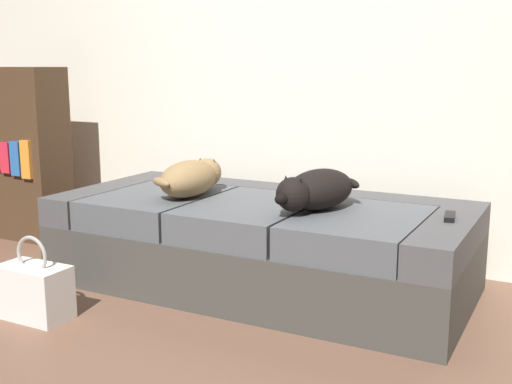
% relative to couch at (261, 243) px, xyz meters
% --- Properties ---
extents(ground_plane, '(10.00, 10.00, 0.00)m').
position_rel_couch_xyz_m(ground_plane, '(0.00, -1.07, -0.22)').
color(ground_plane, brown).
extents(back_wall, '(6.40, 0.10, 2.80)m').
position_rel_couch_xyz_m(back_wall, '(0.00, 0.68, 1.18)').
color(back_wall, silver).
rests_on(back_wall, ground).
extents(couch, '(2.06, 0.96, 0.45)m').
position_rel_couch_xyz_m(couch, '(0.00, 0.00, 0.00)').
color(couch, '#3F3D38').
rests_on(couch, ground).
extents(dog_tan, '(0.25, 0.55, 0.19)m').
position_rel_couch_xyz_m(dog_tan, '(-0.37, -0.06, 0.32)').
color(dog_tan, olive).
rests_on(dog_tan, couch).
extents(dog_dark, '(0.33, 0.55, 0.19)m').
position_rel_couch_xyz_m(dog_dark, '(0.33, -0.09, 0.32)').
color(dog_dark, black).
rests_on(dog_dark, couch).
extents(tv_remote, '(0.07, 0.15, 0.02)m').
position_rel_couch_xyz_m(tv_remote, '(0.92, 0.02, 0.24)').
color(tv_remote, black).
rests_on(tv_remote, couch).
extents(handbag, '(0.32, 0.18, 0.38)m').
position_rel_couch_xyz_m(handbag, '(-0.70, -0.85, -0.10)').
color(handbag, silver).
rests_on(handbag, ground).
extents(bookshelf, '(0.56, 0.30, 1.10)m').
position_rel_couch_xyz_m(bookshelf, '(-1.80, 0.15, 0.33)').
color(bookshelf, '#46311F').
rests_on(bookshelf, ground).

